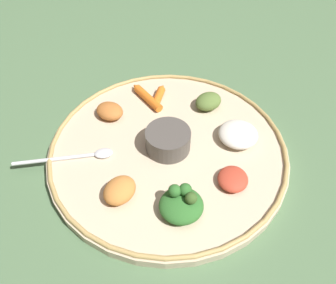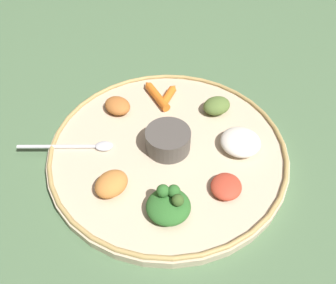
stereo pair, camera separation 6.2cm
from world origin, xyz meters
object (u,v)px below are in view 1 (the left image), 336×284
(carrot_outer, at_px, (146,97))
(greens_pile, at_px, (181,204))
(center_bowl, at_px, (168,139))
(spoon, at_px, (79,156))
(carrot_near_spoon, at_px, (159,95))

(carrot_outer, bearing_deg, greens_pile, -142.55)
(center_bowl, relative_size, spoon, 0.52)
(center_bowl, height_order, spoon, center_bowl)
(carrot_outer, bearing_deg, center_bowl, -137.88)
(center_bowl, distance_m, spoon, 0.16)
(carrot_near_spoon, relative_size, carrot_outer, 0.76)
(spoon, bearing_deg, center_bowl, -57.78)
(center_bowl, relative_size, carrot_outer, 0.88)
(greens_pile, xyz_separation_m, carrot_outer, (0.22, 0.17, -0.01))
(greens_pile, bearing_deg, carrot_near_spoon, 31.84)
(greens_pile, height_order, carrot_outer, greens_pile)
(spoon, xyz_separation_m, greens_pile, (-0.03, -0.21, 0.01))
(carrot_outer, bearing_deg, carrot_near_spoon, -57.15)
(spoon, relative_size, carrot_outer, 1.70)
(carrot_near_spoon, bearing_deg, greens_pile, -148.16)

